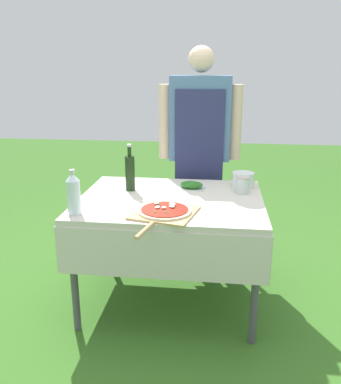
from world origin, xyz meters
TOP-DOWN VIEW (x-y plane):
  - ground_plane at (0.00, 0.00)m, footprint 12.00×12.00m
  - prep_table at (0.00, 0.00)m, footprint 1.17×0.94m
  - person_cook at (0.14, 0.66)m, footprint 0.63×0.21m
  - pizza_on_peel at (-0.01, -0.30)m, footprint 0.40×0.58m
  - oil_bottle at (-0.29, 0.14)m, footprint 0.06×0.06m
  - water_bottle at (-0.51, -0.35)m, footprint 0.08×0.08m
  - herb_container at (0.12, 0.22)m, footprint 0.19×0.13m
  - mixing_tub at (0.47, 0.31)m, footprint 0.15×0.15m
  - sauce_jar at (0.46, 0.16)m, footprint 0.09×0.09m

SIDE VIEW (x-z plane):
  - ground_plane at x=0.00m, z-range 0.00..0.00m
  - prep_table at x=0.00m, z-range 0.28..1.01m
  - pizza_on_peel at x=-0.01m, z-range 0.71..0.77m
  - herb_container at x=0.12m, z-range 0.72..0.78m
  - sauce_jar at x=0.46m, z-range 0.72..0.83m
  - mixing_tub at x=0.47m, z-range 0.73..0.83m
  - water_bottle at x=-0.51m, z-range 0.72..0.98m
  - oil_bottle at x=-0.29m, z-range 0.69..1.01m
  - person_cook at x=0.14m, z-range 0.15..1.82m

